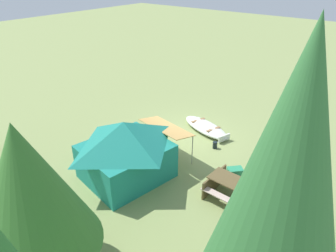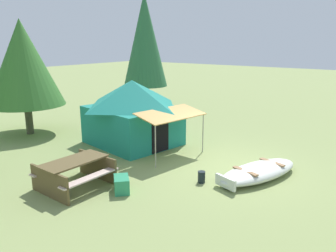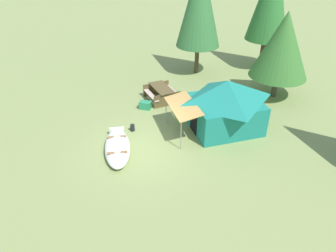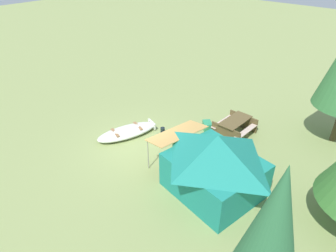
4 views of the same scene
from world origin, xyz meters
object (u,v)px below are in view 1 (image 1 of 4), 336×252
object	(u,v)px
beached_rowboat	(206,127)
cooler_box	(235,173)
fuel_can	(215,145)
pine_tree_back_right	(28,190)
picnic_table	(233,188)
canvas_cabin_tent	(126,149)
pine_tree_side	(287,175)

from	to	relation	value
beached_rowboat	cooler_box	bearing A→B (deg)	139.42
beached_rowboat	cooler_box	world-z (taller)	cooler_box
fuel_can	pine_tree_back_right	size ratio (longest dim) A/B	0.07
fuel_can	pine_tree_back_right	distance (m)	8.75
picnic_table	fuel_can	world-z (taller)	picnic_table
pine_tree_back_right	cooler_box	bearing A→B (deg)	-104.46
cooler_box	fuel_can	xyz separation A→B (m)	(1.70, -1.36, -0.04)
pine_tree_back_right	fuel_can	bearing A→B (deg)	-90.64
beached_rowboat	pine_tree_back_right	size ratio (longest dim) A/B	0.66
canvas_cabin_tent	cooler_box	xyz separation A→B (m)	(-3.30, -2.56, -1.03)
picnic_table	pine_tree_side	xyz separation A→B (m)	(-2.52, 3.67, 3.86)
fuel_can	canvas_cabin_tent	bearing A→B (deg)	67.78
fuel_can	pine_tree_side	size ratio (longest dim) A/B	0.05
cooler_box	beached_rowboat	bearing A→B (deg)	-40.58
beached_rowboat	pine_tree_back_right	bearing A→B (deg)	96.73
cooler_box	fuel_can	world-z (taller)	cooler_box
cooler_box	pine_tree_side	bearing A→B (deg)	122.11
canvas_cabin_tent	pine_tree_side	distance (m)	7.41
fuel_can	pine_tree_back_right	xyz separation A→B (m)	(0.09, 8.31, 2.74)
beached_rowboat	pine_tree_side	bearing A→B (deg)	129.03
canvas_cabin_tent	pine_tree_back_right	world-z (taller)	pine_tree_back_right
picnic_table	pine_tree_back_right	bearing A→B (deg)	68.19
beached_rowboat	pine_tree_side	xyz separation A→B (m)	(-5.95, 7.33, 4.13)
cooler_box	fuel_can	bearing A→B (deg)	-38.59
canvas_cabin_tent	picnic_table	distance (m)	4.13
cooler_box	pine_tree_back_right	bearing A→B (deg)	75.54
beached_rowboat	pine_tree_side	world-z (taller)	pine_tree_side
beached_rowboat	cooler_box	distance (m)	3.83
beached_rowboat	picnic_table	xyz separation A→B (m)	(-3.42, 3.67, 0.27)
cooler_box	pine_tree_side	world-z (taller)	pine_tree_side
beached_rowboat	picnic_table	distance (m)	5.02
beached_rowboat	picnic_table	size ratio (longest dim) A/B	1.74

